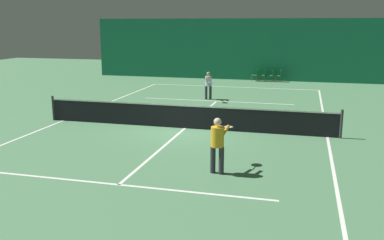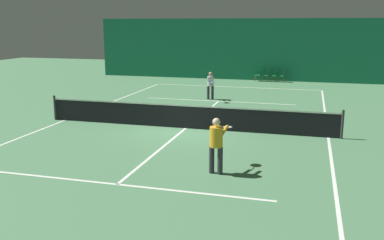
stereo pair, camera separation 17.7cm
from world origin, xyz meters
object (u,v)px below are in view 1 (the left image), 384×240
object	(u,v)px
courtside_chair_1	(263,75)
tennis_net	(185,116)
courtside_chair_3	(279,75)
player_far	(208,83)
player_near	(218,141)
courtside_chair_0	(256,74)
courtside_chair_2	(271,75)

from	to	relation	value
courtside_chair_1	tennis_net	bearing A→B (deg)	-6.11
tennis_net	courtside_chair_3	world-z (taller)	tennis_net
tennis_net	courtside_chair_1	size ratio (longest dim) A/B	14.29
player_far	courtside_chair_3	world-z (taller)	player_far
player_near	courtside_chair_0	size ratio (longest dim) A/B	1.90
player_far	courtside_chair_1	bearing A→B (deg)	148.80
courtside_chair_1	courtside_chair_2	xyz separation A→B (m)	(0.56, 0.00, 0.00)
courtside_chair_1	courtside_chair_0	bearing A→B (deg)	-90.00
tennis_net	courtside_chair_0	xyz separation A→B (m)	(1.08, 15.33, -0.03)
player_near	courtside_chair_1	world-z (taller)	player_near
player_near	player_far	world-z (taller)	player_near
courtside_chair_3	courtside_chair_1	bearing A→B (deg)	-90.00
courtside_chair_2	tennis_net	bearing A→B (deg)	-8.18
tennis_net	player_near	size ratio (longest dim) A/B	7.51
courtside_chair_3	player_near	bearing A→B (deg)	-1.28
player_near	courtside_chair_3	bearing A→B (deg)	6.51
courtside_chair_1	courtside_chair_2	world-z (taller)	same
tennis_net	courtside_chair_2	bearing A→B (deg)	81.82
tennis_net	courtside_chair_3	size ratio (longest dim) A/B	14.29
tennis_net	player_far	world-z (taller)	player_far
tennis_net	courtside_chair_1	world-z (taller)	tennis_net
courtside_chair_2	courtside_chair_1	bearing A→B (deg)	-90.00
tennis_net	courtside_chair_1	bearing A→B (deg)	83.89
courtside_chair_1	courtside_chair_3	world-z (taller)	same
courtside_chair_0	courtside_chair_2	distance (m)	1.12
courtside_chair_0	courtside_chair_1	distance (m)	0.56
tennis_net	courtside_chair_2	size ratio (longest dim) A/B	14.29
player_far	courtside_chair_2	distance (m)	8.95
courtside_chair_2	courtside_chair_0	bearing A→B (deg)	-90.00
tennis_net	player_far	size ratio (longest dim) A/B	7.85
courtside_chair_0	courtside_chair_3	distance (m)	1.68
courtside_chair_0	courtside_chair_2	world-z (taller)	same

